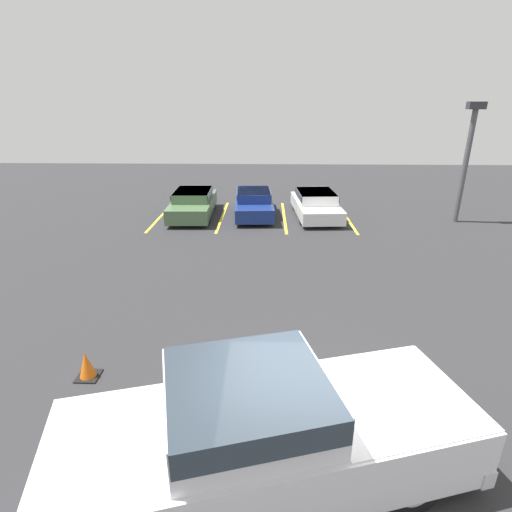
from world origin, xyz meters
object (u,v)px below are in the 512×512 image
object	(u,v)px
parked_sedan_a	(193,202)
parked_sedan_c	(316,203)
parked_sedan_b	(254,202)
light_post	(467,154)
traffic_cone	(87,366)
pickup_truck	(269,431)

from	to	relation	value
parked_sedan_a	parked_sedan_c	distance (m)	5.79
parked_sedan_b	parked_sedan_c	xyz separation A→B (m)	(2.93, -0.12, -0.00)
parked_sedan_c	parked_sedan_a	bearing A→B (deg)	-93.26
light_post	traffic_cone	distance (m)	16.76
traffic_cone	parked_sedan_c	bearing A→B (deg)	63.97
parked_sedan_c	traffic_cone	world-z (taller)	parked_sedan_c
parked_sedan_a	parked_sedan_b	xyz separation A→B (m)	(2.86, 0.16, -0.01)
light_post	traffic_cone	xyz separation A→B (m)	(-12.09, -11.28, -2.72)
parked_sedan_a	traffic_cone	xyz separation A→B (m)	(-0.05, -11.90, -0.38)
pickup_truck	parked_sedan_b	size ratio (longest dim) A/B	1.43
pickup_truck	parked_sedan_b	xyz separation A→B (m)	(-0.69, 14.27, -0.27)
parked_sedan_a	parked_sedan_b	distance (m)	2.86
parked_sedan_b	traffic_cone	world-z (taller)	parked_sedan_b
parked_sedan_c	parked_sedan_b	bearing A→B (deg)	-96.01
light_post	parked_sedan_a	bearing A→B (deg)	177.05
parked_sedan_a	light_post	size ratio (longest dim) A/B	0.88
parked_sedan_b	light_post	size ratio (longest dim) A/B	0.85
parked_sedan_b	parked_sedan_a	bearing A→B (deg)	-90.02
pickup_truck	traffic_cone	bearing A→B (deg)	133.41
pickup_truck	parked_sedan_a	bearing A→B (deg)	89.08
light_post	traffic_cone	world-z (taller)	light_post
traffic_cone	parked_sedan_b	bearing A→B (deg)	76.46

